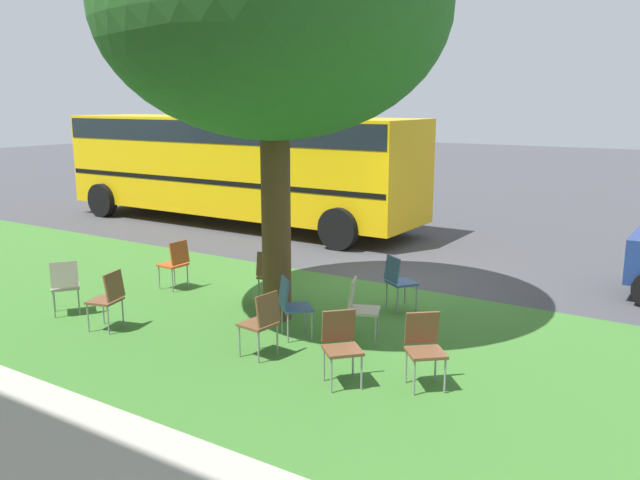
# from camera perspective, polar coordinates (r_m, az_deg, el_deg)

# --- Properties ---
(ground) EXTENTS (80.00, 80.00, 0.00)m
(ground) POSITION_cam_1_polar(r_m,az_deg,el_deg) (12.14, 6.39, -3.67)
(ground) COLOR #424247
(grass_verge) EXTENTS (48.00, 6.00, 0.01)m
(grass_verge) POSITION_cam_1_polar(r_m,az_deg,el_deg) (9.51, -2.33, -8.07)
(grass_verge) COLOR #3D752D
(grass_verge) RESTS_ON ground
(sidewalk_strip) EXTENTS (48.00, 2.80, 0.01)m
(sidewalk_strip) POSITION_cam_1_polar(r_m,az_deg,el_deg) (6.76, -25.51, -18.15)
(sidewalk_strip) COLOR #ADA89E
(sidewalk_strip) RESTS_ON ground
(street_tree) EXTENTS (5.02, 5.02, 6.43)m
(street_tree) POSITION_cam_1_polar(r_m,az_deg,el_deg) (9.68, -4.14, 19.60)
(street_tree) COLOR brown
(street_tree) RESTS_ON ground
(chair_0) EXTENTS (0.44, 0.43, 0.88)m
(chair_0) POSITION_cam_1_polar(r_m,az_deg,el_deg) (11.76, -12.55, -1.80)
(chair_0) COLOR #C64C1E
(chair_0) RESTS_ON ground
(chair_1) EXTENTS (0.59, 0.59, 0.88)m
(chair_1) POSITION_cam_1_polar(r_m,az_deg,el_deg) (7.71, 1.84, -8.89)
(chair_1) COLOR brown
(chair_1) RESTS_ON ground
(chair_2) EXTENTS (0.52, 0.51, 0.88)m
(chair_2) POSITION_cam_1_polar(r_m,az_deg,el_deg) (9.93, -18.05, -4.68)
(chair_2) COLOR brown
(chair_2) RESTS_ON ground
(chair_3) EXTENTS (0.48, 0.48, 0.88)m
(chair_3) POSITION_cam_1_polar(r_m,az_deg,el_deg) (10.72, -4.32, -2.89)
(chair_3) COLOR brown
(chair_3) RESTS_ON ground
(chair_4) EXTENTS (0.58, 0.58, 0.88)m
(chair_4) POSITION_cam_1_polar(r_m,az_deg,el_deg) (10.43, 6.84, -3.35)
(chair_4) COLOR #335184
(chair_4) RESTS_ON ground
(chair_5) EXTENTS (0.46, 0.46, 0.88)m
(chair_5) POSITION_cam_1_polar(r_m,az_deg,el_deg) (8.48, -5.10, -6.95)
(chair_5) COLOR brown
(chair_5) RESTS_ON ground
(chair_6) EXTENTS (0.55, 0.54, 0.88)m
(chair_6) POSITION_cam_1_polar(r_m,az_deg,el_deg) (9.06, 3.49, -5.69)
(chair_6) COLOR #ADA393
(chair_6) RESTS_ON ground
(chair_7) EXTENTS (0.59, 0.59, 0.88)m
(chair_7) POSITION_cam_1_polar(r_m,az_deg,el_deg) (9.14, -2.51, -5.51)
(chair_7) COLOR #335184
(chair_7) RESTS_ON ground
(chair_8) EXTENTS (0.58, 0.58, 0.88)m
(chair_8) POSITION_cam_1_polar(r_m,az_deg,el_deg) (10.84, -21.46, -3.53)
(chair_8) COLOR #ADA393
(chair_8) RESTS_ON ground
(chair_9) EXTENTS (0.59, 0.59, 0.88)m
(chair_9) POSITION_cam_1_polar(r_m,az_deg,el_deg) (7.73, 9.12, -8.99)
(chair_9) COLOR brown
(chair_9) RESTS_ON ground
(school_bus) EXTENTS (10.40, 2.80, 2.88)m
(school_bus) POSITION_cam_1_polar(r_m,az_deg,el_deg) (17.74, -7.38, 7.04)
(school_bus) COLOR yellow
(school_bus) RESTS_ON ground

